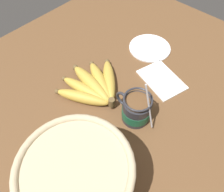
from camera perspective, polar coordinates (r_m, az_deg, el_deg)
name	(u,v)px	position (r cm, az deg, el deg)	size (l,w,h in cm)	color
table	(134,109)	(71.16, 5.82, -3.38)	(124.46, 124.46, 2.71)	brown
coffee_mug	(136,110)	(64.34, 6.28, -3.54)	(14.20, 8.53, 17.23)	#28282D
banana_bunch	(94,86)	(72.44, -4.70, 2.70)	(21.93, 23.95, 4.42)	brown
woven_basket	(79,179)	(51.29, -8.65, -20.65)	(23.71, 23.71, 17.40)	tan
napkin	(162,80)	(78.02, 12.86, 4.15)	(17.99, 14.87, 0.60)	white
small_plate	(150,48)	(88.99, 9.82, 12.30)	(16.15, 16.15, 0.60)	white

